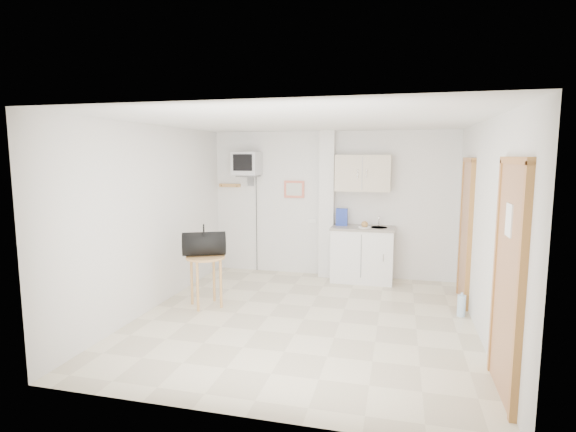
% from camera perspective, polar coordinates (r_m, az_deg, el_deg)
% --- Properties ---
extents(ground, '(4.50, 4.50, 0.00)m').
position_cam_1_polar(ground, '(5.93, 1.99, -12.95)').
color(ground, beige).
rests_on(ground, ground).
extents(room_envelope, '(4.24, 4.54, 2.55)m').
position_cam_1_polar(room_envelope, '(5.62, 4.65, 2.03)').
color(room_envelope, white).
rests_on(room_envelope, ground).
extents(kitchenette, '(1.03, 0.58, 2.10)m').
position_cam_1_polar(kitchenette, '(7.56, 9.45, -2.19)').
color(kitchenette, white).
rests_on(kitchenette, ground).
extents(crt_television, '(0.44, 0.45, 2.15)m').
position_cam_1_polar(crt_television, '(7.89, -5.25, 6.55)').
color(crt_television, slate).
rests_on(crt_television, ground).
extents(round_table, '(0.54, 0.54, 0.71)m').
position_cam_1_polar(round_table, '(6.34, -10.41, -6.07)').
color(round_table, tan).
rests_on(round_table, ground).
extents(duffel_bag, '(0.67, 0.54, 0.44)m').
position_cam_1_polar(duffel_bag, '(6.34, -10.62, -3.45)').
color(duffel_bag, black).
rests_on(duffel_bag, round_table).
extents(water_bottle, '(0.11, 0.11, 0.32)m').
position_cam_1_polar(water_bottle, '(6.40, 21.15, -10.56)').
color(water_bottle, '#B8DCF8').
rests_on(water_bottle, ground).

